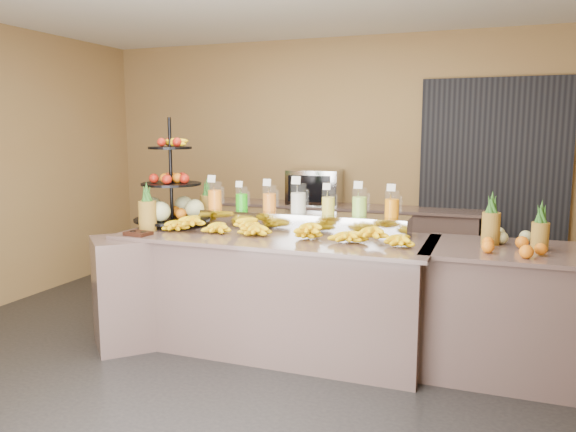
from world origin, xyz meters
The scene contains 20 objects.
ground centered at (0.00, 0.00, 0.00)m, with size 6.00×6.00×0.00m, color black.
room_envelope centered at (0.19, 0.79, 1.88)m, with size 6.04×5.02×2.82m.
buffet_counter centered at (-0.12, 0.26, 0.47)m, with size 2.75×1.25×0.93m.
right_counter centered at (1.70, 0.40, 0.47)m, with size 1.08×0.88×0.93m.
back_ledge centered at (0.00, 2.25, 0.47)m, with size 3.10×0.55×0.93m.
pitcher_tray centered at (0.10, 0.58, 1.01)m, with size 1.85×0.30×0.15m, color gray.
juice_pitcher_orange_a centered at (-0.68, 0.58, 1.18)m, with size 0.13×0.13×0.31m.
juice_pitcher_green centered at (-0.42, 0.58, 1.17)m, with size 0.11×0.11×0.26m.
juice_pitcher_orange_b centered at (-0.16, 0.58, 1.18)m, with size 0.12×0.12×0.29m.
juice_pitcher_milk centered at (0.10, 0.58, 1.19)m, with size 0.13×0.14×0.32m.
juice_pitcher_lemon centered at (0.36, 0.58, 1.17)m, with size 0.11×0.12×0.27m.
juice_pitcher_lime centered at (0.62, 0.58, 1.18)m, with size 0.12×0.13×0.29m.
juice_pitcher_orange_c centered at (0.88, 0.58, 1.17)m, with size 0.12×0.12×0.28m.
banana_heap centered at (0.06, 0.27, 1.01)m, with size 2.18×0.20×0.18m.
fruit_stand centered at (-0.98, 0.43, 1.17)m, with size 0.84×0.84×0.94m.
condiment_caddy centered at (-1.02, -0.09, 0.94)m, with size 0.19×0.15×0.03m, color black.
pineapple_left_a centered at (-1.07, 0.11, 1.08)m, with size 0.15×0.15×0.41m.
pineapple_left_b centered at (-0.84, 0.72, 1.08)m, with size 0.13×0.13×0.40m.
right_fruit_pile centered at (1.76, 0.36, 1.01)m, with size 0.45×0.43×0.24m.
oven_warmer centered at (-0.29, 2.25, 1.12)m, with size 0.58×0.41×0.39m, color gray.
Camera 1 is at (1.64, -3.80, 1.76)m, focal length 35.00 mm.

